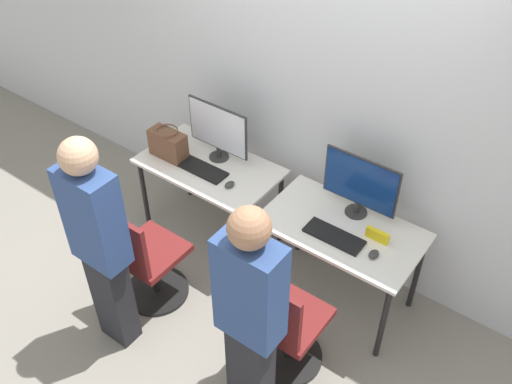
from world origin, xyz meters
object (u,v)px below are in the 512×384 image
monitor_left (218,130)px  handbag (168,144)px  keyboard_right (334,236)px  keyboard_left (202,169)px  monitor_right (360,184)px  person_right (250,314)px  office_chair_left (147,263)px  office_chair_right (285,329)px  mouse_right (374,254)px  mouse_left (230,185)px  person_left (99,241)px

monitor_left → handbag: 0.42m
keyboard_right → handbag: size_ratio=1.36×
keyboard_left → monitor_right: (1.17, 0.27, 0.25)m
monitor_right → person_right: 1.26m
office_chair_left → keyboard_right: 1.36m
person_right → monitor_left: bearing=135.1°
keyboard_right → person_right: bearing=-88.9°
office_chair_right → handbag: bearing=158.2°
office_chair_left → person_right: 1.27m
mouse_right → person_right: size_ratio=0.05×
office_chair_left → person_right: bearing=-12.8°
monitor_left → office_chair_left: (0.07, -0.93, -0.61)m
monitor_right → person_right: bearing=-89.2°
mouse_left → mouse_right: 1.18m
keyboard_left → office_chair_left: size_ratio=0.45×
person_left → office_chair_right: size_ratio=1.85×
monitor_left → person_right: person_right is taller
monitor_right → keyboard_right: size_ratio=1.33×
monitor_right → mouse_right: (0.29, -0.30, -0.24)m
office_chair_left → office_chair_right: size_ratio=1.00×
keyboard_left → handbag: (-0.33, -0.01, 0.11)m
keyboard_right → handbag: handbag is taller
office_chair_left → person_left: bearing=-81.6°
keyboard_right → monitor_right: bearing=90.0°
keyboard_left → mouse_right: 1.47m
person_left → person_right: 1.08m
monitor_left → keyboard_right: (1.17, -0.24, -0.25)m
keyboard_left → keyboard_right: size_ratio=1.00×
person_left → monitor_right: size_ratio=3.08×
monitor_left → mouse_right: 1.50m
keyboard_left → mouse_right: (1.47, -0.03, 0.01)m
keyboard_left → monitor_right: 1.23m
mouse_left → monitor_left: bearing=141.0°
keyboard_left → handbag: 0.34m
monitor_left → keyboard_right: monitor_left is taller
mouse_left → office_chair_right: office_chair_right is taller
mouse_left → person_right: bearing=-46.6°
keyboard_left → person_left: (0.12, -1.09, 0.18)m
mouse_right → office_chair_right: office_chair_right is taller
person_left → person_right: size_ratio=1.01×
mouse_right → person_right: 1.01m
monitor_left → office_chair_right: size_ratio=0.60×
monitor_left → monitor_right: size_ratio=1.00×
monitor_left → office_chair_right: (1.19, -0.82, -0.61)m
office_chair_left → keyboard_right: office_chair_left is taller
keyboard_left → mouse_right: mouse_right is taller
monitor_left → office_chair_left: 1.11m
mouse_left → person_left: bearing=-98.8°
mouse_right → office_chair_right: bearing=-115.3°
monitor_left → office_chair_right: 1.57m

